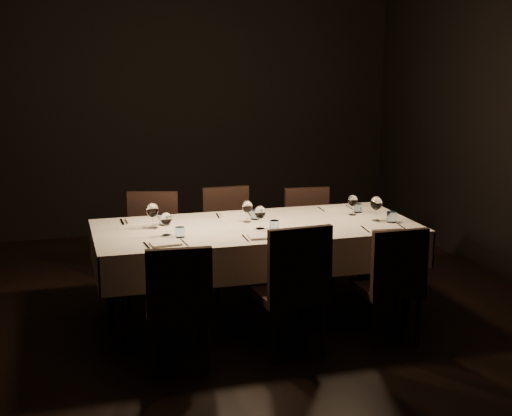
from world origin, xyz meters
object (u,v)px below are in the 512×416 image
object	(u,v)px
dining_table	(256,234)
chair_near_left	(178,302)
chair_far_center	(229,232)
chair_near_right	(392,279)
chair_far_right	(309,230)
chair_near_center	(293,284)
chair_far_left	(152,240)

from	to	relation	value
dining_table	chair_near_left	world-z (taller)	chair_near_left
chair_near_left	chair_far_center	distance (m)	1.84
chair_near_right	chair_far_right	distance (m)	1.53
dining_table	chair_far_center	world-z (taller)	chair_far_center
dining_table	chair_near_left	bearing A→B (deg)	-132.65
chair_near_right	chair_far_right	size ratio (longest dim) A/B	1.01
chair_near_center	chair_far_right	bearing A→B (deg)	-118.36
chair_far_left	chair_far_right	xyz separation A→B (m)	(1.45, 0.02, -0.02)
chair_near_left	chair_near_center	bearing A→B (deg)	-172.54
chair_far_left	chair_far_center	bearing A→B (deg)	24.05
chair_far_right	dining_table	bearing A→B (deg)	-128.23
chair_near_center	chair_far_right	world-z (taller)	chair_near_center
chair_far_center	chair_far_right	bearing A→B (deg)	-8.36
chair_near_left	chair_near_right	world-z (taller)	chair_near_left
chair_near_left	chair_far_left	bearing A→B (deg)	-87.33
dining_table	chair_near_left	xyz separation A→B (m)	(-0.77, -0.83, -0.19)
dining_table	chair_far_center	xyz separation A→B (m)	(-0.02, 0.84, -0.19)
chair_far_center	chair_far_right	xyz separation A→B (m)	(0.74, -0.09, -0.01)
chair_far_left	chair_far_right	world-z (taller)	chair_far_left
chair_near_left	dining_table	bearing A→B (deg)	-128.44
chair_near_left	chair_far_left	distance (m)	1.57
chair_near_center	chair_far_left	size ratio (longest dim) A/B	1.05
chair_far_center	chair_near_right	bearing A→B (deg)	-64.43
chair_near_left	chair_far_right	bearing A→B (deg)	-129.07
dining_table	chair_near_center	xyz separation A→B (m)	(0.04, -0.79, -0.16)
chair_far_center	chair_near_center	bearing A→B (deg)	-89.13
dining_table	chair_far_right	size ratio (longest dim) A/B	2.90
chair_near_left	chair_near_center	distance (m)	0.81
chair_far_right	chair_far_left	bearing A→B (deg)	-173.67
dining_table	chair_near_right	world-z (taller)	chair_near_right
dining_table	chair_far_center	distance (m)	0.86
chair_far_center	dining_table	bearing A→B (deg)	-90.07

